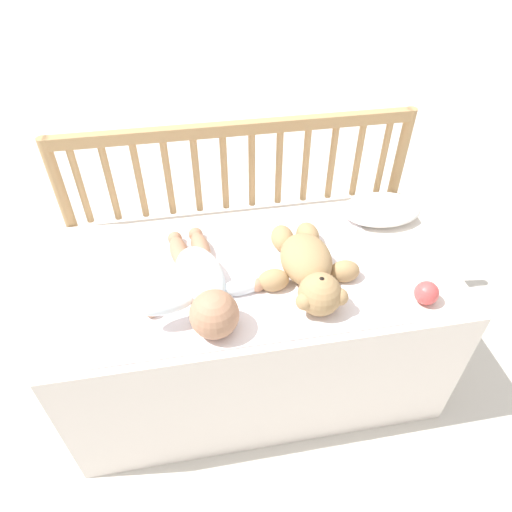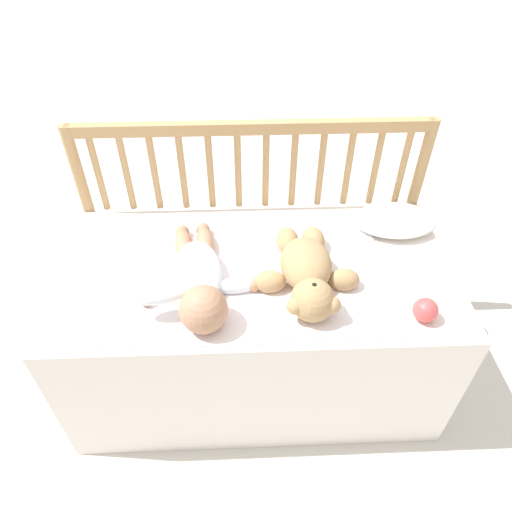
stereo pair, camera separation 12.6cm
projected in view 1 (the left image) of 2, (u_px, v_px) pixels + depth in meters
ground_plane at (255, 369)px, 1.64m from camera, size 12.00×12.00×0.00m
crib_mattress at (255, 324)px, 1.48m from camera, size 1.13×0.58×0.50m
crib_rail at (239, 188)px, 1.49m from camera, size 1.13×0.04×0.80m
blanket at (243, 273)px, 1.29m from camera, size 0.81×0.51×0.01m
teddy_bear at (308, 267)px, 1.24m from camera, size 0.29×0.36×0.12m
baby at (203, 285)px, 1.20m from camera, size 0.33×0.44×0.12m
small_pillow at (382, 209)px, 1.47m from camera, size 0.26×0.17×0.06m
toy_ball at (427, 293)px, 1.19m from camera, size 0.06×0.06×0.06m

